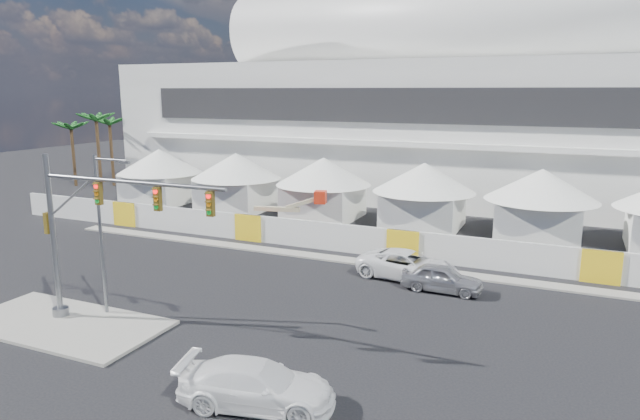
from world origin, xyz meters
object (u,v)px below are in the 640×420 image
at_px(pickup_near, 257,385).
at_px(traffic_mast, 84,233).
at_px(streetlight_median, 103,224).
at_px(pickup_curb, 408,265).
at_px(boom_lift, 270,222).
at_px(sedan_silver, 442,278).

distance_m(pickup_near, traffic_mast, 12.05).
bearing_deg(streetlight_median, traffic_mast, -87.11).
relative_size(traffic_mast, streetlight_median, 1.30).
distance_m(pickup_near, streetlight_median, 12.53).
bearing_deg(traffic_mast, streetlight_median, 92.89).
distance_m(pickup_curb, boom_lift, 14.57).
bearing_deg(sedan_silver, pickup_near, 167.16).
distance_m(pickup_curb, pickup_near, 16.09).
bearing_deg(boom_lift, streetlight_median, -101.37).
bearing_deg(streetlight_median, sedan_silver, 35.34).
bearing_deg(pickup_curb, sedan_silver, -112.74).
bearing_deg(pickup_curb, boom_lift, 70.42).
bearing_deg(pickup_near, boom_lift, 14.84).
xyz_separation_m(sedan_silver, pickup_curb, (-2.35, 1.34, 0.08)).
bearing_deg(sedan_silver, traffic_mast, 129.25).
xyz_separation_m(traffic_mast, boom_lift, (-0.85, 19.47, -3.66)).
bearing_deg(sedan_silver, pickup_curb, 60.90).
xyz_separation_m(pickup_curb, traffic_mast, (-12.18, -12.95, 3.76)).
relative_size(sedan_silver, pickup_curb, 0.74).
xyz_separation_m(sedan_silver, streetlight_median, (-14.60, -10.35, 3.96)).
relative_size(pickup_curb, boom_lift, 0.86).
height_order(sedan_silver, pickup_curb, pickup_curb).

